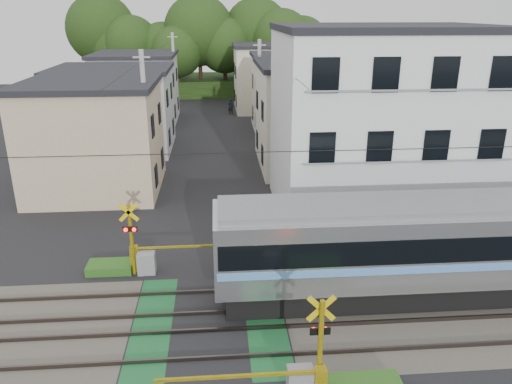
{
  "coord_description": "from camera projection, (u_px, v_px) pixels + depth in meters",
  "views": [
    {
      "loc": [
        0.44,
        -14.36,
        9.94
      ],
      "look_at": [
        1.99,
        5.0,
        2.83
      ],
      "focal_mm": 35.0,
      "sensor_mm": 36.0,
      "label": 1
    }
  ],
  "objects": [
    {
      "name": "houses_row",
      "position": [
        214.0,
        98.0,
        39.99
      ],
      "size": [
        22.07,
        31.35,
        6.8
      ],
      "color": "#C4AC8A",
      "rests_on": "ground"
    },
    {
      "name": "ground",
      "position": [
        209.0,
        323.0,
        16.82
      ],
      "size": [
        120.0,
        120.0,
        0.0
      ],
      "primitive_type": "plane",
      "color": "black"
    },
    {
      "name": "track_bed",
      "position": [
        209.0,
        322.0,
        16.81
      ],
      "size": [
        120.0,
        120.0,
        0.14
      ],
      "color": "#47423A",
      "rests_on": "ground"
    },
    {
      "name": "apartment_block",
      "position": [
        379.0,
        123.0,
        24.75
      ],
      "size": [
        10.2,
        8.36,
        9.3
      ],
      "color": "white",
      "rests_on": "ground"
    },
    {
      "name": "catenary",
      "position": [
        392.0,
        216.0,
        16.04
      ],
      "size": [
        60.0,
        5.04,
        7.0
      ],
      "color": "#2D2D33",
      "rests_on": "ground"
    },
    {
      "name": "pedestrian",
      "position": [
        231.0,
        107.0,
        50.22
      ],
      "size": [
        0.61,
        0.46,
        1.53
      ],
      "primitive_type": "imported",
      "rotation": [
        0.0,
        0.0,
        2.97
      ],
      "color": "black",
      "rests_on": "ground"
    },
    {
      "name": "crossing_signal_far",
      "position": [
        144.0,
        257.0,
        19.81
      ],
      "size": [
        4.74,
        0.65,
        3.09
      ],
      "color": "yellow",
      "rests_on": "ground"
    },
    {
      "name": "crossing_signal_near",
      "position": [
        304.0,
        376.0,
        13.35
      ],
      "size": [
        4.74,
        0.65,
        3.09
      ],
      "color": "yellow",
      "rests_on": "ground"
    },
    {
      "name": "utility_poles",
      "position": [
        196.0,
        94.0,
        36.88
      ],
      "size": [
        7.9,
        42.0,
        8.0
      ],
      "color": "#A5A5A0",
      "rests_on": "ground"
    },
    {
      "name": "weed_patches",
      "position": [
        261.0,
        317.0,
        16.81
      ],
      "size": [
        10.25,
        8.8,
        0.4
      ],
      "color": "#2D5E1E",
      "rests_on": "ground"
    },
    {
      "name": "tree_hill",
      "position": [
        206.0,
        47.0,
        60.25
      ],
      "size": [
        40.0,
        12.62,
        11.9
      ],
      "color": "#213A13",
      "rests_on": "ground"
    }
  ]
}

